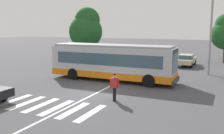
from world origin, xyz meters
TOP-DOWN VIEW (x-y plane):
  - ground_plane at (0.00, 0.00)m, footprint 160.00×160.00m
  - city_transit_bus at (-0.64, 4.73)m, footprint 10.85×2.68m
  - pedestrian_crossing_street at (2.04, -0.81)m, footprint 0.57×0.35m
  - parked_car_teal at (-6.97, 15.25)m, footprint 2.09×4.60m
  - parked_car_blue at (-4.31, 15.34)m, footprint 1.93×4.53m
  - parked_car_charcoal at (-1.48, 15.00)m, footprint 2.09×4.60m
  - parked_car_red at (1.09, 15.70)m, footprint 2.04×4.58m
  - parked_car_champagne at (3.86, 15.69)m, footprint 1.93×4.53m
  - twin_arm_street_lamp at (6.69, 10.94)m, footprint 3.92×0.32m
  - background_tree_left at (-8.98, 14.62)m, footprint 4.42×4.42m
  - crosswalk_painted_stripes at (-0.93, -3.41)m, footprint 6.00×3.00m
  - lane_center_line at (0.15, 2.00)m, footprint 0.16×24.00m

SIDE VIEW (x-z plane):
  - ground_plane at x=0.00m, z-range 0.00..0.00m
  - lane_center_line at x=0.15m, z-range 0.00..0.01m
  - crosswalk_painted_stripes at x=-0.93m, z-range 0.00..0.01m
  - parked_car_teal at x=-6.97m, z-range 0.09..1.44m
  - parked_car_blue at x=-4.31m, z-range 0.09..1.44m
  - parked_car_charcoal at x=-1.48m, z-range 0.09..1.44m
  - parked_car_red at x=1.09m, z-range 0.09..1.44m
  - parked_car_champagne at x=3.86m, z-range 0.09..1.44m
  - pedestrian_crossing_street at x=2.04m, z-range 0.11..1.83m
  - city_transit_bus at x=-0.64m, z-range 0.06..3.12m
  - background_tree_left at x=-8.98m, z-range 0.80..7.91m
  - twin_arm_street_lamp at x=6.69m, z-range 0.97..9.28m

